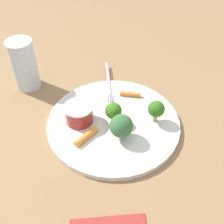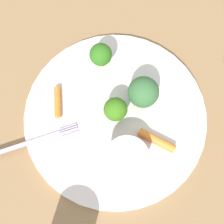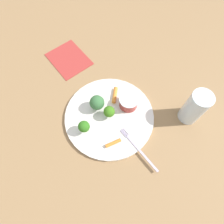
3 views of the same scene
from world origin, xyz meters
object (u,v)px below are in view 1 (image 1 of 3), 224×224
(broccoli_floret_1, at_px, (112,110))
(drinking_glass, at_px, (24,65))
(broccoli_floret_0, at_px, (156,109))
(broccoli_floret_2, at_px, (121,126))
(sauce_cup, at_px, (79,114))
(fork, at_px, (108,81))
(plate, at_px, (113,123))
(carrot_stick_1, at_px, (86,137))
(carrot_stick_0, at_px, (130,94))

(broccoli_floret_1, xyz_separation_m, drinking_glass, (-0.17, -0.19, 0.02))
(broccoli_floret_0, xyz_separation_m, broccoli_floret_2, (0.03, -0.08, -0.00))
(sauce_cup, height_order, broccoli_floret_0, broccoli_floret_0)
(fork, height_order, drinking_glass, drinking_glass)
(plate, distance_m, broccoli_floret_2, 0.06)
(sauce_cup, bearing_deg, carrot_stick_1, 8.51)
(plate, xyz_separation_m, broccoli_floret_1, (-0.00, -0.00, 0.04))
(plate, height_order, carrot_stick_1, carrot_stick_1)
(broccoli_floret_2, relative_size, carrot_stick_1, 0.97)
(sauce_cup, xyz_separation_m, carrot_stick_1, (0.05, 0.01, -0.01))
(sauce_cup, relative_size, broccoli_floret_1, 1.29)
(broccoli_floret_1, xyz_separation_m, carrot_stick_1, (0.04, -0.06, -0.02))
(broccoli_floret_0, xyz_separation_m, fork, (-0.15, -0.08, -0.03))
(fork, bearing_deg, broccoli_floret_0, 26.13)
(drinking_glass, bearing_deg, sauce_cup, 35.65)
(broccoli_floret_2, height_order, fork, broccoli_floret_2)
(broccoli_floret_0, bearing_deg, carrot_stick_1, -80.76)
(broccoli_floret_1, distance_m, drinking_glass, 0.25)
(carrot_stick_0, height_order, fork, carrot_stick_0)
(broccoli_floret_1, bearing_deg, broccoli_floret_0, 78.41)
(sauce_cup, distance_m, carrot_stick_0, 0.14)
(sauce_cup, xyz_separation_m, fork, (-0.12, 0.09, -0.02))
(plate, bearing_deg, sauce_cup, -101.84)
(sauce_cup, xyz_separation_m, broccoli_floret_0, (0.03, 0.16, 0.01))
(broccoli_floret_1, relative_size, fork, 0.30)
(plate, relative_size, broccoli_floret_0, 5.48)
(broccoli_floret_1, distance_m, carrot_stick_1, 0.08)
(plate, bearing_deg, drinking_glass, -133.19)
(drinking_glass, bearing_deg, carrot_stick_0, 67.48)
(plate, distance_m, broccoli_floret_0, 0.10)
(plate, xyz_separation_m, sauce_cup, (-0.02, -0.07, 0.03))
(sauce_cup, distance_m, fork, 0.15)
(carrot_stick_0, xyz_separation_m, fork, (-0.06, -0.04, -0.00))
(broccoli_floret_2, bearing_deg, drinking_glass, -139.13)
(broccoli_floret_2, bearing_deg, carrot_stick_1, -96.91)
(plate, distance_m, carrot_stick_0, 0.09)
(sauce_cup, height_order, broccoli_floret_1, broccoli_floret_1)
(sauce_cup, height_order, carrot_stick_1, sauce_cup)
(broccoli_floret_2, xyz_separation_m, carrot_stick_0, (-0.12, 0.05, -0.03))
(plate, relative_size, drinking_glass, 2.28)
(fork, bearing_deg, broccoli_floret_1, -6.20)
(plate, height_order, carrot_stick_0, carrot_stick_0)
(sauce_cup, xyz_separation_m, drinking_glass, (-0.16, -0.12, 0.03))
(plate, height_order, broccoli_floret_0, broccoli_floret_0)
(broccoli_floret_1, bearing_deg, carrot_stick_1, -55.18)
(plate, relative_size, broccoli_floret_1, 5.97)
(broccoli_floret_2, xyz_separation_m, drinking_glass, (-0.22, -0.19, 0.02))
(plate, height_order, sauce_cup, sauce_cup)
(broccoli_floret_0, relative_size, drinking_glass, 0.42)
(carrot_stick_0, bearing_deg, sauce_cup, -64.80)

